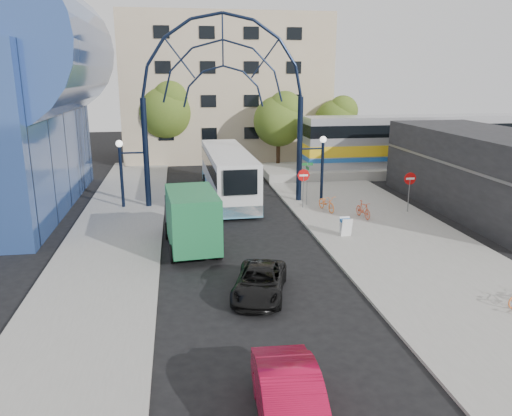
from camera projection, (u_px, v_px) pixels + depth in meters
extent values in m
plane|color=black|center=(259.00, 292.00, 19.90)|extent=(120.00, 120.00, 0.00)
cube|color=gray|center=(404.00, 247.00, 24.90)|extent=(8.00, 56.00, 0.12)
cube|color=gray|center=(110.00, 249.00, 24.63)|extent=(5.00, 50.00, 0.12)
cylinder|color=black|center=(146.00, 154.00, 31.59)|extent=(0.36, 0.36, 7.00)
cylinder|color=black|center=(300.00, 150.00, 33.09)|extent=(0.36, 0.36, 7.00)
cylinder|color=black|center=(122.00, 178.00, 31.74)|extent=(0.20, 0.20, 4.00)
cylinder|color=black|center=(322.00, 172.00, 33.72)|extent=(0.20, 0.20, 4.00)
sphere|color=white|center=(119.00, 144.00, 31.17)|extent=(0.44, 0.44, 0.44)
sphere|color=white|center=(323.00, 139.00, 33.15)|extent=(0.44, 0.44, 0.44)
cylinder|color=slate|center=(303.00, 191.00, 31.75)|extent=(0.06, 0.06, 2.20)
cylinder|color=red|center=(304.00, 175.00, 31.49)|extent=(0.80, 0.04, 0.80)
cube|color=white|center=(304.00, 175.00, 31.46)|extent=(0.55, 0.02, 0.12)
cylinder|color=slate|center=(409.00, 194.00, 30.77)|extent=(0.06, 0.06, 2.20)
cylinder|color=red|center=(410.00, 179.00, 30.51)|extent=(0.76, 0.04, 0.76)
cube|color=white|center=(410.00, 179.00, 30.49)|extent=(0.55, 0.02, 0.12)
cylinder|color=slate|center=(307.00, 184.00, 32.30)|extent=(0.05, 0.05, 2.80)
cube|color=#146626|center=(308.00, 164.00, 31.97)|extent=(0.70, 0.03, 0.18)
cube|color=#146626|center=(307.00, 168.00, 32.03)|extent=(0.03, 0.70, 0.18)
cube|color=white|center=(347.00, 228.00, 26.11)|extent=(0.55, 0.26, 0.99)
cube|color=white|center=(345.00, 226.00, 26.44)|extent=(0.55, 0.26, 0.99)
cube|color=#1E59A5|center=(346.00, 221.00, 26.20)|extent=(0.55, 0.42, 0.14)
cylinder|color=#2F4D92|center=(21.00, 46.00, 29.80)|extent=(9.00, 16.00, 9.00)
cube|color=black|center=(486.00, 172.00, 31.19)|extent=(6.00, 16.00, 5.00)
cube|color=tan|center=(224.00, 88.00, 51.77)|extent=(20.00, 12.00, 14.00)
cube|color=gray|center=(443.00, 168.00, 43.79)|extent=(32.00, 5.00, 0.80)
cube|color=#B7B7BC|center=(446.00, 140.00, 43.14)|extent=(25.00, 3.00, 4.20)
cube|color=gold|center=(445.00, 147.00, 43.29)|extent=(25.10, 3.05, 0.90)
cube|color=black|center=(447.00, 128.00, 42.88)|extent=(25.05, 3.05, 1.00)
cube|color=#1E59A5|center=(445.00, 155.00, 43.48)|extent=(25.10, 3.05, 0.35)
cylinder|color=#382314|center=(278.00, 155.00, 45.27)|extent=(0.36, 0.36, 2.52)
sphere|color=#375917|center=(279.00, 121.00, 44.47)|extent=(4.48, 4.48, 4.48)
sphere|color=#375917|center=(285.00, 109.00, 43.97)|extent=(3.08, 3.08, 3.08)
cylinder|color=#382314|center=(167.00, 150.00, 47.54)|extent=(0.36, 0.36, 2.88)
sphere|color=#375917|center=(165.00, 112.00, 46.62)|extent=(5.12, 5.12, 5.12)
sphere|color=#375917|center=(170.00, 98.00, 46.08)|extent=(3.52, 3.52, 3.52)
cylinder|color=#382314|center=(335.00, 152.00, 48.11)|extent=(0.36, 0.36, 2.34)
sphere|color=#375917|center=(336.00, 122.00, 47.36)|extent=(4.16, 4.16, 4.16)
sphere|color=#375917|center=(343.00, 111.00, 46.88)|extent=(2.86, 2.86, 2.86)
cube|color=silver|center=(228.00, 172.00, 34.51)|extent=(2.91, 12.08, 3.03)
cube|color=#579FC4|center=(228.00, 190.00, 34.84)|extent=(2.94, 12.08, 0.73)
cube|color=black|center=(228.00, 163.00, 34.35)|extent=(2.96, 11.84, 0.94)
cube|color=black|center=(240.00, 182.00, 28.57)|extent=(1.98, 0.19, 1.46)
cube|color=black|center=(219.00, 160.00, 40.22)|extent=(2.51, 0.24, 1.67)
cylinder|color=black|center=(205.00, 181.00, 38.18)|extent=(0.31, 1.01, 1.00)
cylinder|color=black|center=(239.00, 180.00, 38.62)|extent=(0.31, 1.01, 1.00)
cylinder|color=black|center=(216.00, 208.00, 30.40)|extent=(0.31, 1.01, 1.00)
cylinder|color=black|center=(258.00, 206.00, 30.85)|extent=(0.31, 1.01, 1.00)
cube|color=black|center=(187.00, 218.00, 26.54)|extent=(2.30, 2.39, 2.04)
cube|color=black|center=(184.00, 205.00, 27.47)|extent=(1.85, 0.24, 0.93)
cube|color=#1C6B3C|center=(192.00, 218.00, 23.74)|extent=(2.56, 4.43, 2.59)
cylinder|color=black|center=(168.00, 231.00, 26.19)|extent=(0.31, 0.91, 0.89)
cylinder|color=black|center=(208.00, 228.00, 26.67)|extent=(0.31, 0.91, 0.89)
cylinder|color=black|center=(173.00, 254.00, 22.80)|extent=(0.31, 0.91, 0.89)
cylinder|color=black|center=(219.00, 250.00, 23.28)|extent=(0.31, 0.91, 0.89)
imported|color=black|center=(260.00, 282.00, 19.42)|extent=(2.93, 4.45, 1.14)
imported|color=maroon|center=(291.00, 403.00, 12.02)|extent=(1.72, 4.45, 1.44)
imported|color=orange|center=(327.00, 203.00, 31.13)|extent=(1.05, 2.01, 1.00)
imported|color=#D34D2A|center=(363.00, 209.00, 29.64)|extent=(0.72, 1.71, 1.00)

